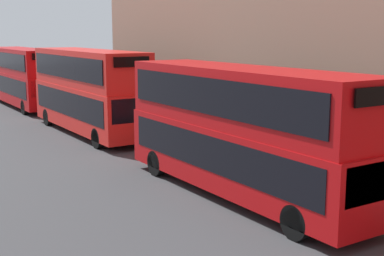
# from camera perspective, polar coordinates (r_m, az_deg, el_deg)

# --- Properties ---
(bus_second_in_queue) EXTENTS (2.59, 11.03, 4.42)m
(bus_second_in_queue) POSITION_cam_1_polar(r_m,az_deg,el_deg) (18.02, 5.30, 0.14)
(bus_second_in_queue) COLOR #B20C0F
(bus_second_in_queue) RESTS_ON ground
(bus_third_in_queue) EXTENTS (2.59, 10.87, 4.60)m
(bus_third_in_queue) POSITION_cam_1_polar(r_m,az_deg,el_deg) (29.83, -10.99, 4.20)
(bus_third_in_queue) COLOR red
(bus_third_in_queue) RESTS_ON ground
(bus_trailing) EXTENTS (2.59, 11.47, 4.34)m
(bus_trailing) POSITION_cam_1_polar(r_m,az_deg,el_deg) (42.12, -17.57, 5.45)
(bus_trailing) COLOR #B20C0F
(bus_trailing) RESTS_ON ground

